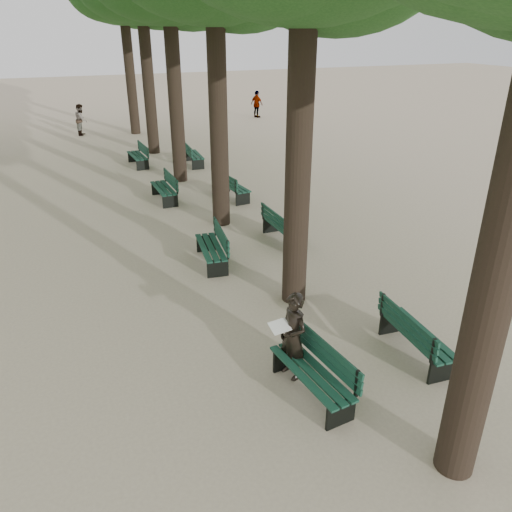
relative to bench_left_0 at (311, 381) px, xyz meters
name	(u,v)px	position (x,y,z in m)	size (l,w,h in m)	color
ground	(292,402)	(-0.37, -0.04, -0.27)	(120.00, 120.00, 0.00)	#C2B193
bench_left_0	(311,381)	(0.00, 0.00, 0.00)	(0.76, 1.85, 0.92)	black
bench_left_1	(212,253)	(0.00, 5.37, 0.00)	(0.78, 1.86, 0.92)	black
bench_left_2	(164,193)	(0.00, 10.75, 0.00)	(0.62, 1.81, 0.92)	black
bench_left_3	(138,160)	(0.00, 15.80, 0.00)	(0.68, 1.83, 0.92)	black
bench_right_0	(416,343)	(2.27, 0.24, 0.00)	(0.70, 1.84, 0.92)	black
bench_right_1	(283,233)	(2.27, 5.95, 0.00)	(0.59, 1.81, 0.92)	black
bench_right_2	(233,191)	(2.27, 10.10, 0.00)	(0.76, 1.85, 0.92)	black
bench_right_3	(194,159)	(2.27, 15.03, 0.00)	(0.67, 1.83, 0.92)	black
man_with_map	(293,336)	(-0.07, 0.58, 0.52)	(0.66, 0.69, 1.59)	black
pedestrian_a	(81,120)	(-1.63, 23.58, 0.55)	(0.80, 0.33, 1.65)	#262628
pedestrian_c	(257,104)	(9.38, 25.24, 0.57)	(0.99, 0.34, 1.68)	#262628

